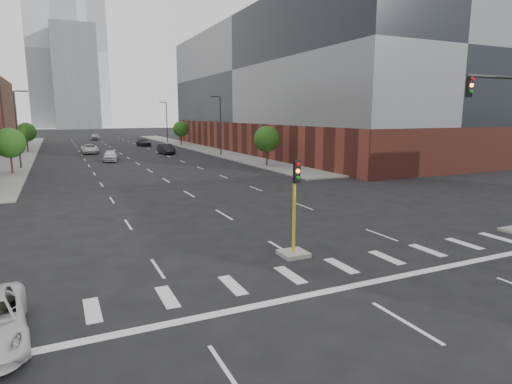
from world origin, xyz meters
TOP-DOWN VIEW (x-y plane):
  - ground at (0.00, 0.00)m, footprint 400.00×400.00m
  - sidewalk_left_far at (-15.00, 74.00)m, footprint 5.00×92.00m
  - sidewalk_right_far at (15.00, 74.00)m, footprint 5.00×92.00m
  - building_right_main at (29.50, 60.00)m, footprint 24.00×70.00m
  - tower_left at (-8.00, 220.00)m, footprint 22.00×22.00m
  - tower_right at (10.00, 260.00)m, footprint 20.00×20.00m
  - tower_mid at (0.00, 200.00)m, footprint 18.00×18.00m
  - median_traffic_signal at (0.00, 8.97)m, footprint 1.20×1.20m
  - streetlight_right_a at (13.41, 55.00)m, footprint 1.60×0.22m
  - streetlight_right_b at (13.41, 90.00)m, footprint 1.60×0.22m
  - streetlight_left at (-13.41, 50.00)m, footprint 1.60×0.22m
  - tree_left_near at (-14.00, 45.00)m, footprint 3.20×3.20m
  - tree_left_far at (-14.00, 75.00)m, footprint 3.20×3.20m
  - tree_right_near at (14.00, 40.00)m, footprint 3.20×3.20m
  - tree_right_far at (14.00, 80.00)m, footprint 3.20×3.20m
  - car_near_left at (-2.88, 54.26)m, footprint 2.58×4.85m
  - car_mid_right at (6.59, 61.98)m, footprint 1.98×5.04m
  - car_far_left at (-4.63, 68.12)m, footprint 2.57×5.51m
  - car_deep_right at (6.56, 81.61)m, footprint 2.29×5.24m
  - car_distant at (-0.63, 107.65)m, footprint 2.32×5.07m

SIDE VIEW (x-z plane):
  - ground at x=0.00m, z-range 0.00..0.00m
  - sidewalk_left_far at x=-15.00m, z-range 0.00..0.15m
  - sidewalk_right_far at x=15.00m, z-range 0.00..0.15m
  - car_deep_right at x=6.56m, z-range 0.00..1.50m
  - car_far_left at x=-4.63m, z-range 0.00..1.53m
  - car_near_left at x=-2.88m, z-range 0.00..1.57m
  - car_mid_right at x=6.59m, z-range 0.00..1.63m
  - car_distant at x=-0.63m, z-range 0.00..1.69m
  - median_traffic_signal at x=0.00m, z-range -1.23..3.17m
  - tree_left_near at x=-14.00m, z-range 0.97..5.82m
  - tree_left_far at x=-14.00m, z-range 0.97..5.82m
  - tree_right_near at x=14.00m, z-range 0.97..5.82m
  - tree_right_far at x=14.00m, z-range 0.97..5.82m
  - streetlight_right_a at x=13.41m, z-range 0.47..9.55m
  - streetlight_right_b at x=13.41m, z-range 0.47..9.55m
  - streetlight_left at x=-13.41m, z-range 0.47..9.55m
  - building_right_main at x=29.50m, z-range 0.00..22.00m
  - tower_mid at x=0.00m, z-range 0.00..44.00m
  - tower_left at x=-8.00m, z-range 0.00..70.00m
  - tower_right at x=10.00m, z-range 0.00..80.00m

